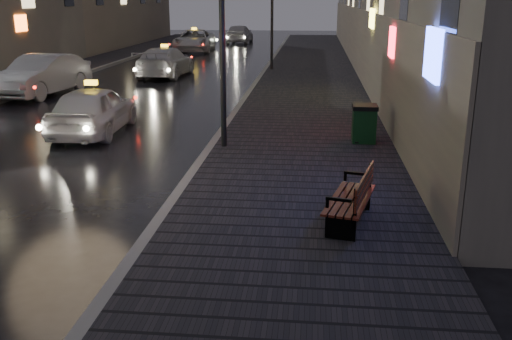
# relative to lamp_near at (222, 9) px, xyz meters

# --- Properties ---
(ground) EXTENTS (120.00, 120.00, 0.00)m
(ground) POSITION_rel_lamp_near_xyz_m (-1.85, -6.00, -3.49)
(ground) COLOR black
(ground) RESTS_ON ground
(sidewalk) EXTENTS (4.60, 58.00, 0.15)m
(sidewalk) POSITION_rel_lamp_near_xyz_m (2.05, 15.00, -3.41)
(sidewalk) COLOR black
(sidewalk) RESTS_ON ground
(curb) EXTENTS (0.20, 58.00, 0.15)m
(curb) POSITION_rel_lamp_near_xyz_m (-0.35, 15.00, -3.41)
(curb) COLOR slate
(curb) RESTS_ON ground
(sidewalk_far) EXTENTS (2.40, 58.00, 0.15)m
(sidewalk_far) POSITION_rel_lamp_near_xyz_m (-10.55, 15.00, -3.41)
(sidewalk_far) COLOR black
(sidewalk_far) RESTS_ON ground
(curb_far) EXTENTS (0.20, 58.00, 0.15)m
(curb_far) POSITION_rel_lamp_near_xyz_m (-9.25, 15.00, -3.41)
(curb_far) COLOR slate
(curb_far) RESTS_ON ground
(lamp_near) EXTENTS (0.36, 0.36, 5.28)m
(lamp_near) POSITION_rel_lamp_near_xyz_m (0.00, 0.00, 0.00)
(lamp_near) COLOR black
(lamp_near) RESTS_ON sidewalk
(lamp_far) EXTENTS (0.36, 0.36, 5.28)m
(lamp_far) POSITION_rel_lamp_near_xyz_m (0.00, 16.00, 0.00)
(lamp_far) COLOR black
(lamp_far) RESTS_ON sidewalk
(bench) EXTENTS (0.98, 1.81, 0.88)m
(bench) POSITION_rel_lamp_near_xyz_m (2.92, -4.85, -2.90)
(bench) COLOR black
(bench) RESTS_ON sidewalk
(trash_bin) EXTENTS (0.64, 0.64, 0.97)m
(trash_bin) POSITION_rel_lamp_near_xyz_m (3.53, 0.80, -2.85)
(trash_bin) COLOR black
(trash_bin) RESTS_ON sidewalk
(taxi_near) EXTENTS (1.81, 4.14, 1.39)m
(taxi_near) POSITION_rel_lamp_near_xyz_m (-3.99, 1.61, -2.79)
(taxi_near) COLOR silver
(taxi_near) RESTS_ON ground
(car_left_mid) EXTENTS (2.31, 4.98, 1.58)m
(car_left_mid) POSITION_rel_lamp_near_xyz_m (-8.48, 7.84, -2.70)
(car_left_mid) COLOR #97979E
(car_left_mid) RESTS_ON ground
(taxi_mid) EXTENTS (2.14, 4.94, 1.41)m
(taxi_mid) POSITION_rel_lamp_near_xyz_m (-5.05, 13.79, -2.78)
(taxi_mid) COLOR silver
(taxi_mid) RESTS_ON ground
(taxi_far) EXTENTS (2.87, 5.63, 1.52)m
(taxi_far) POSITION_rel_lamp_near_xyz_m (-6.35, 27.09, -2.73)
(taxi_far) COLOR #B9B9C0
(taxi_far) RESTS_ON ground
(car_far) EXTENTS (2.02, 4.62, 1.55)m
(car_far) POSITION_rel_lamp_near_xyz_m (-4.14, 35.00, -2.71)
(car_far) COLOR #A7A6AF
(car_far) RESTS_ON ground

